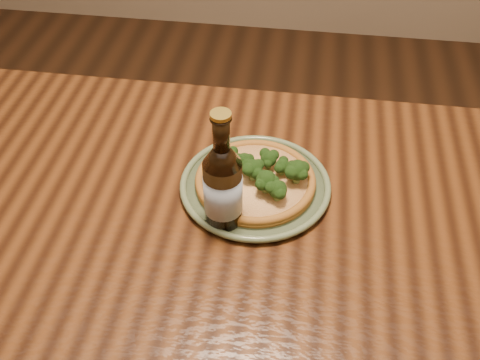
# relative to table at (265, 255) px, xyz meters

# --- Properties ---
(table) EXTENTS (1.60, 0.90, 0.75)m
(table) POSITION_rel_table_xyz_m (0.00, 0.00, 0.00)
(table) COLOR #4A2710
(table) RESTS_ON ground
(plate) EXTENTS (0.31, 0.31, 0.02)m
(plate) POSITION_rel_table_xyz_m (-0.03, 0.10, 0.10)
(plate) COLOR #5A6A49
(plate) RESTS_ON table
(pizza) EXTENTS (0.25, 0.25, 0.07)m
(pizza) POSITION_rel_table_xyz_m (-0.03, 0.10, 0.12)
(pizza) COLOR #925E21
(pizza) RESTS_ON plate
(beer_bottle) EXTENTS (0.07, 0.07, 0.26)m
(beer_bottle) POSITION_rel_table_xyz_m (-0.08, -0.01, 0.19)
(beer_bottle) COLOR black
(beer_bottle) RESTS_ON table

